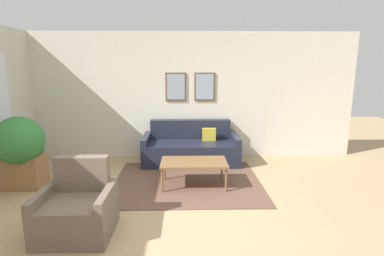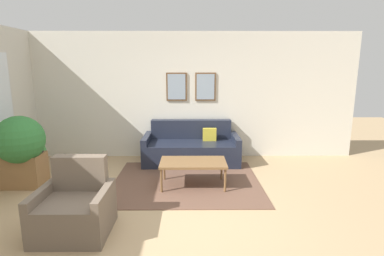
# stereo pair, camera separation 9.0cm
# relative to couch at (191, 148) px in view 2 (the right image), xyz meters

# --- Properties ---
(ground_plane) EXTENTS (16.00, 16.00, 0.00)m
(ground_plane) POSITION_rel_couch_xyz_m (-0.43, -2.40, -0.30)
(ground_plane) COLOR tan
(area_rug) EXTENTS (2.52, 2.11, 0.01)m
(area_rug) POSITION_rel_couch_xyz_m (-0.09, -1.11, -0.29)
(area_rug) COLOR brown
(area_rug) RESTS_ON ground_plane
(wall_back) EXTENTS (8.00, 0.09, 2.70)m
(wall_back) POSITION_rel_couch_xyz_m (-0.42, 0.47, 1.06)
(wall_back) COLOR beige
(wall_back) RESTS_ON ground_plane
(couch) EXTENTS (1.95, 0.90, 0.85)m
(couch) POSITION_rel_couch_xyz_m (0.00, 0.00, 0.00)
(couch) COLOR #1E2333
(couch) RESTS_ON ground_plane
(coffee_table) EXTENTS (1.09, 0.62, 0.43)m
(coffee_table) POSITION_rel_couch_xyz_m (0.02, -1.29, 0.10)
(coffee_table) COLOR brown
(coffee_table) RESTS_ON ground_plane
(tv_stand) EXTENTS (0.73, 0.44, 0.55)m
(tv_stand) POSITION_rel_couch_xyz_m (-2.86, -1.25, -0.02)
(tv_stand) COLOR olive
(tv_stand) RESTS_ON ground_plane
(tv) EXTENTS (0.67, 0.28, 0.40)m
(tv) POSITION_rel_couch_xyz_m (-2.85, -1.25, 0.46)
(tv) COLOR black
(tv) RESTS_ON tv_stand
(armchair) EXTENTS (0.84, 0.76, 0.88)m
(armchair) POSITION_rel_couch_xyz_m (-1.42, -2.70, -0.00)
(armchair) COLOR #6B5B4C
(armchair) RESTS_ON ground_plane
(potted_plant_tall) EXTENTS (0.78, 0.78, 1.21)m
(potted_plant_tall) POSITION_rel_couch_xyz_m (-2.78, -1.33, 0.49)
(potted_plant_tall) COLOR beige
(potted_plant_tall) RESTS_ON ground_plane
(potted_plant_by_window) EXTENTS (0.47, 0.47, 0.75)m
(potted_plant_by_window) POSITION_rel_couch_xyz_m (-3.01, -0.72, 0.16)
(potted_plant_by_window) COLOR #383D42
(potted_plant_by_window) RESTS_ON ground_plane
(potted_plant_small) EXTENTS (0.43, 0.43, 0.67)m
(potted_plant_small) POSITION_rel_couch_xyz_m (-2.87, -0.79, 0.13)
(potted_plant_small) COLOR beige
(potted_plant_small) RESTS_ON ground_plane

